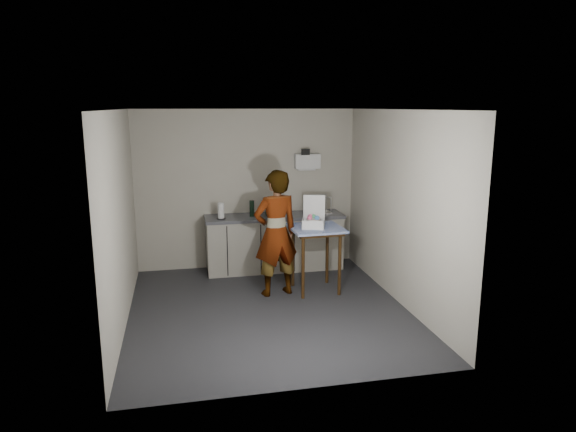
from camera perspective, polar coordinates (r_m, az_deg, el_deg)
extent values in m
plane|color=#252529|center=(6.92, -2.19, -10.33)|extent=(4.00, 4.00, 0.00)
cube|color=beige|center=(8.47, -4.57, 2.97)|extent=(3.60, 0.02, 2.60)
cube|color=beige|center=(7.06, 12.19, 0.88)|extent=(0.02, 4.00, 2.60)
cube|color=beige|center=(6.49, -18.06, -0.42)|extent=(0.02, 4.00, 2.60)
cube|color=silver|center=(6.40, -2.38, 11.69)|extent=(3.60, 4.00, 0.01)
cube|color=black|center=(8.55, -1.50, -5.61)|extent=(2.20, 0.52, 0.08)
cube|color=#A6A093|center=(8.44, -1.52, -3.08)|extent=(2.20, 0.58, 0.86)
cube|color=#4F515A|center=(8.33, -1.54, -0.06)|extent=(2.24, 0.62, 0.05)
cube|color=black|center=(8.06, -6.75, -3.90)|extent=(0.02, 0.01, 0.80)
cube|color=black|center=(8.12, -3.02, -3.71)|extent=(0.02, 0.01, 0.80)
cube|color=black|center=(8.22, 0.71, -3.50)|extent=(0.01, 0.01, 0.80)
cube|color=black|center=(8.34, 4.27, -3.29)|extent=(0.02, 0.01, 0.80)
cube|color=white|center=(8.53, 2.15, 6.11)|extent=(0.42, 0.16, 0.24)
cube|color=white|center=(8.60, 2.06, 5.22)|extent=(0.30, 0.06, 0.04)
cube|color=black|center=(8.42, 1.97, 7.13)|extent=(0.14, 0.02, 0.10)
cylinder|color=#381E0C|center=(7.15, 1.68, -5.85)|extent=(0.05, 0.05, 0.87)
cylinder|color=#381E0C|center=(7.32, 5.75, -5.49)|extent=(0.05, 0.05, 0.87)
cylinder|color=#381E0C|center=(7.65, 0.54, -4.65)|extent=(0.05, 0.05, 0.87)
cylinder|color=#381E0C|center=(7.80, 4.37, -4.34)|extent=(0.05, 0.05, 0.87)
cube|color=#381E0C|center=(7.35, 3.13, -1.65)|extent=(0.68, 0.68, 0.04)
cube|color=#183A95|center=(7.34, 3.13, -1.37)|extent=(0.77, 0.77, 0.03)
imported|color=#B2A593|center=(7.19, -1.36, -1.93)|extent=(0.74, 0.57, 1.79)
imported|color=black|center=(8.26, -2.13, 1.11)|extent=(0.14, 0.14, 0.31)
cylinder|color=red|center=(8.37, -1.46, 0.59)|extent=(0.06, 0.06, 0.12)
cylinder|color=black|center=(8.23, -4.04, 0.85)|extent=(0.07, 0.07, 0.26)
cylinder|color=black|center=(8.11, -7.43, -0.27)|extent=(0.14, 0.14, 0.01)
cylinder|color=white|center=(8.08, -7.46, 0.61)|extent=(0.10, 0.10, 0.24)
cube|color=white|center=(8.50, 3.29, 0.41)|extent=(0.42, 0.32, 0.02)
cylinder|color=white|center=(8.29, 2.29, 1.17)|extent=(0.01, 0.01, 0.27)
cylinder|color=white|center=(8.39, 4.79, 1.26)|extent=(0.01, 0.01, 0.27)
cylinder|color=white|center=(8.55, 1.84, 1.51)|extent=(0.01, 0.01, 0.27)
cylinder|color=white|center=(8.65, 4.27, 1.60)|extent=(0.01, 0.01, 0.27)
cylinder|color=white|center=(8.45, 2.61, 1.22)|extent=(0.05, 0.23, 0.23)
cylinder|color=white|center=(8.47, 3.16, 1.24)|extent=(0.05, 0.23, 0.23)
cylinder|color=white|center=(8.49, 3.71, 1.26)|extent=(0.05, 0.23, 0.23)
cube|color=white|center=(7.32, 2.84, -1.23)|extent=(0.39, 0.39, 0.01)
cube|color=white|center=(7.16, 2.78, -1.01)|extent=(0.30, 0.10, 0.11)
cube|color=white|center=(7.45, 2.90, -0.49)|extent=(0.30, 0.10, 0.11)
cube|color=white|center=(7.31, 1.66, -0.72)|extent=(0.10, 0.30, 0.11)
cube|color=white|center=(7.30, 4.02, -0.77)|extent=(0.10, 0.30, 0.11)
cube|color=white|center=(7.42, 2.92, 1.14)|extent=(0.30, 0.11, 0.31)
cylinder|color=white|center=(7.30, 2.84, -0.74)|extent=(0.21, 0.21, 0.11)
sphere|color=#FA5C93|center=(7.25, 2.42, -0.20)|extent=(0.07, 0.07, 0.07)
sphere|color=#4F8AD8|center=(7.24, 3.24, -0.22)|extent=(0.07, 0.07, 0.07)
sphere|color=#4FC076|center=(7.34, 2.87, -0.06)|extent=(0.07, 0.07, 0.07)
sphere|color=#FA5C93|center=(7.33, 2.50, -0.06)|extent=(0.07, 0.07, 0.07)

